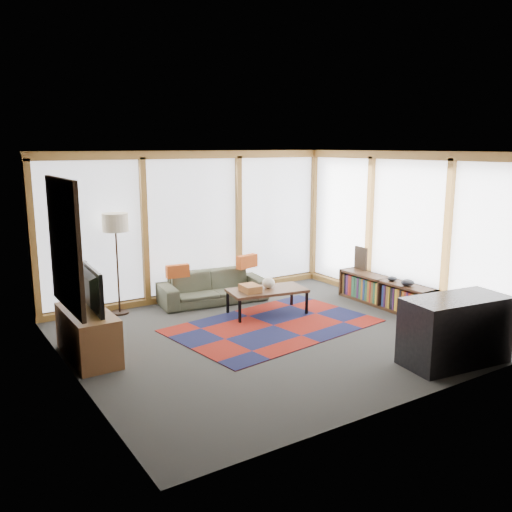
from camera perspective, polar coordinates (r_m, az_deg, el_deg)
ground at (r=7.88m, az=1.58°, el=-8.35°), size 5.50×5.50×0.00m
room_envelope at (r=8.23m, az=2.30°, el=3.57°), size 5.52×5.02×2.62m
rug at (r=8.27m, az=1.86°, el=-7.33°), size 3.22×2.31×0.01m
sofa at (r=9.45m, az=-4.58°, el=-3.29°), size 1.92×0.94×0.54m
pillow_left at (r=9.05m, az=-8.25°, el=-1.58°), size 0.40×0.16×0.21m
pillow_right at (r=9.66m, az=-0.96°, el=-0.58°), size 0.44×0.22×0.23m
floor_lamp at (r=8.94m, az=-14.39°, el=-0.84°), size 0.41×0.41×1.64m
coffee_table at (r=8.79m, az=1.18°, el=-4.82°), size 1.33×0.82×0.41m
book_stack at (r=8.58m, az=-0.60°, el=-3.41°), size 0.28×0.34×0.11m
vase at (r=8.78m, az=1.32°, el=-2.84°), size 0.21×0.21×0.18m
bookshelf at (r=9.43m, az=13.41°, el=-3.77°), size 0.35×1.94×0.49m
bowl_a at (r=8.98m, az=15.67°, el=-2.71°), size 0.24×0.24×0.11m
bowl_b at (r=9.24m, az=14.15°, el=-2.33°), size 0.19×0.19×0.08m
shelf_picture at (r=9.94m, az=10.97°, el=-0.23°), size 0.06×0.31×0.41m
tv_console at (r=7.32m, az=-17.27°, el=-7.90°), size 0.52×1.24×0.62m
television at (r=7.17m, az=-17.58°, el=-3.39°), size 0.19×0.98×0.56m
bar_counter at (r=7.24m, az=20.21°, el=-7.36°), size 1.41×0.79×0.85m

